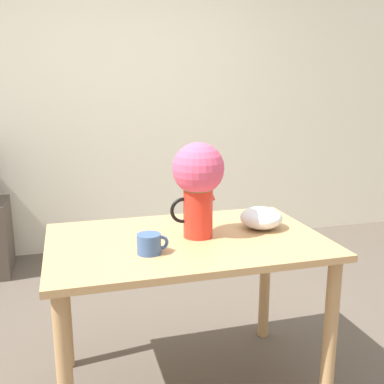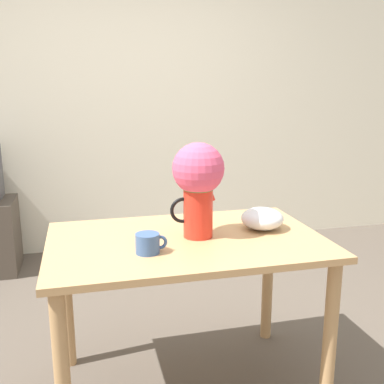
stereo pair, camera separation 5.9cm
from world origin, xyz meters
TOP-DOWN VIEW (x-y plane):
  - ground_plane at (0.00, 0.00)m, footprint 12.00×12.00m
  - wall_back at (0.00, 2.03)m, footprint 8.00×0.05m
  - table at (0.06, -0.09)m, footprint 1.23×0.79m
  - flower_vase at (0.12, -0.07)m, footprint 0.25×0.23m
  - coffee_mug at (-0.13, -0.23)m, footprint 0.13×0.10m
  - white_bowl at (0.45, -0.04)m, footprint 0.20×0.20m

SIDE VIEW (x-z plane):
  - ground_plane at x=0.00m, z-range 0.00..0.00m
  - table at x=0.06m, z-range 0.27..1.03m
  - coffee_mug at x=-0.13m, z-range 0.77..0.85m
  - white_bowl at x=0.45m, z-range 0.77..0.87m
  - flower_vase at x=0.12m, z-range 0.82..1.25m
  - wall_back at x=0.00m, z-range 0.00..2.60m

